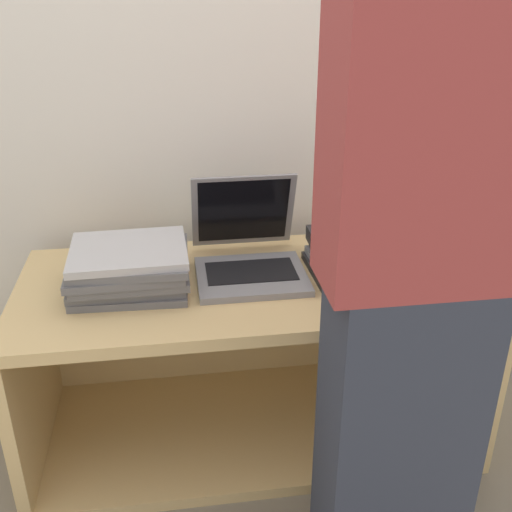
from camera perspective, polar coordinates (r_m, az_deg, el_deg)
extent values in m
plane|color=#756B5B|center=(1.89, 1.04, -22.15)|extent=(12.00, 12.00, 0.00)
cube|color=silver|center=(2.01, -2.25, 19.72)|extent=(8.00, 0.05, 2.40)
cube|color=tan|center=(1.80, -0.43, -2.73)|extent=(1.38, 0.62, 0.04)
cube|color=tan|center=(2.10, -0.39, -15.63)|extent=(1.38, 0.62, 0.04)
cube|color=tan|center=(1.98, -20.50, -10.71)|extent=(0.04, 0.62, 0.49)
cube|color=tan|center=(2.12, 18.11, -7.69)|extent=(0.04, 0.62, 0.49)
cube|color=tan|center=(2.18, -1.49, -5.33)|extent=(1.31, 0.04, 0.49)
cube|color=gray|center=(1.79, -0.44, -1.94)|extent=(0.32, 0.27, 0.02)
cube|color=black|center=(1.79, -0.49, -1.45)|extent=(0.27, 0.15, 0.00)
cube|color=gray|center=(1.90, -1.24, 4.32)|extent=(0.32, 0.10, 0.26)
cube|color=black|center=(1.90, -1.23, 4.31)|extent=(0.29, 0.09, 0.23)
cube|color=slate|center=(1.78, -11.77, -2.63)|extent=(0.34, 0.29, 0.02)
cube|color=slate|center=(1.77, -12.02, -1.91)|extent=(0.33, 0.28, 0.02)
cube|color=slate|center=(1.75, -11.81, -1.43)|extent=(0.33, 0.28, 0.02)
cube|color=slate|center=(1.74, -12.29, -0.88)|extent=(0.33, 0.28, 0.02)
cube|color=slate|center=(1.73, -11.90, -0.21)|extent=(0.33, 0.28, 0.02)
cube|color=#B7B7BC|center=(1.73, -12.05, 0.47)|extent=(0.33, 0.28, 0.02)
cube|color=#232326|center=(1.85, 10.22, -1.26)|extent=(0.33, 0.28, 0.02)
cube|color=gray|center=(1.85, 10.56, -0.67)|extent=(0.33, 0.28, 0.02)
cube|color=#232326|center=(1.85, 10.80, 0.04)|extent=(0.33, 0.28, 0.02)
cube|color=#232326|center=(1.83, 10.55, 0.57)|extent=(0.33, 0.29, 0.02)
cube|color=#232326|center=(1.83, 10.62, 1.27)|extent=(0.33, 0.28, 0.02)
cube|color=#2D3342|center=(1.50, 13.20, -16.40)|extent=(0.34, 0.20, 0.83)
cube|color=#993838|center=(1.16, 16.85, 12.38)|extent=(0.40, 0.20, 0.65)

